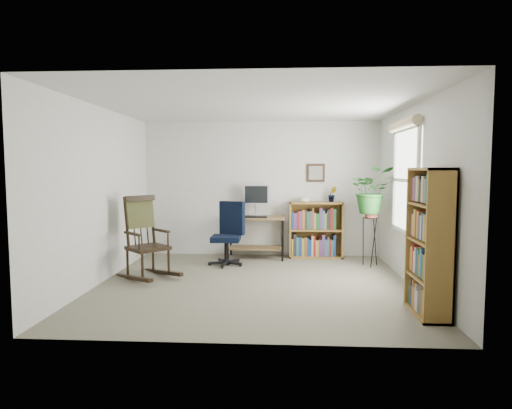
# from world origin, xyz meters

# --- Properties ---
(floor) EXTENTS (4.20, 4.00, 0.00)m
(floor) POSITION_xyz_m (0.00, 0.00, 0.00)
(floor) COLOR slate
(floor) RESTS_ON ground
(ceiling) EXTENTS (4.20, 4.00, 0.00)m
(ceiling) POSITION_xyz_m (0.00, 0.00, 2.40)
(ceiling) COLOR silver
(ceiling) RESTS_ON ground
(wall_back) EXTENTS (4.20, 0.00, 2.40)m
(wall_back) POSITION_xyz_m (0.00, 2.00, 1.20)
(wall_back) COLOR silver
(wall_back) RESTS_ON ground
(wall_front) EXTENTS (4.20, 0.00, 2.40)m
(wall_front) POSITION_xyz_m (0.00, -2.00, 1.20)
(wall_front) COLOR silver
(wall_front) RESTS_ON ground
(wall_left) EXTENTS (0.00, 4.00, 2.40)m
(wall_left) POSITION_xyz_m (-2.10, 0.00, 1.20)
(wall_left) COLOR silver
(wall_left) RESTS_ON ground
(wall_right) EXTENTS (0.00, 4.00, 2.40)m
(wall_right) POSITION_xyz_m (2.10, 0.00, 1.20)
(wall_right) COLOR silver
(wall_right) RESTS_ON ground
(window) EXTENTS (0.12, 1.20, 1.50)m
(window) POSITION_xyz_m (2.06, 0.30, 1.40)
(window) COLOR white
(window) RESTS_ON wall_right
(desk) EXTENTS (1.01, 0.56, 0.73)m
(desk) POSITION_xyz_m (-0.08, 1.70, 0.36)
(desk) COLOR brown
(desk) RESTS_ON floor
(monitor) EXTENTS (0.46, 0.16, 0.56)m
(monitor) POSITION_xyz_m (-0.08, 1.84, 1.01)
(monitor) COLOR silver
(monitor) RESTS_ON desk
(keyboard) EXTENTS (0.40, 0.15, 0.02)m
(keyboard) POSITION_xyz_m (-0.08, 1.58, 0.74)
(keyboard) COLOR black
(keyboard) RESTS_ON desk
(office_chair) EXTENTS (0.75, 0.75, 1.04)m
(office_chair) POSITION_xyz_m (-0.53, 1.13, 0.52)
(office_chair) COLOR black
(office_chair) RESTS_ON floor
(rocking_chair) EXTENTS (1.17, 1.16, 1.20)m
(rocking_chair) POSITION_xyz_m (-1.53, 0.24, 0.60)
(rocking_chair) COLOR black
(rocking_chair) RESTS_ON floor
(low_bookshelf) EXTENTS (0.93, 0.31, 0.98)m
(low_bookshelf) POSITION_xyz_m (0.97, 1.82, 0.49)
(low_bookshelf) COLOR olive
(low_bookshelf) RESTS_ON floor
(tall_bookshelf) EXTENTS (0.29, 0.69, 1.57)m
(tall_bookshelf) POSITION_xyz_m (1.92, -1.12, 0.79)
(tall_bookshelf) COLOR olive
(tall_bookshelf) RESTS_ON floor
(plant_stand) EXTENTS (0.30, 0.30, 0.91)m
(plant_stand) POSITION_xyz_m (1.80, 1.21, 0.46)
(plant_stand) COLOR black
(plant_stand) RESTS_ON floor
(spider_plant) EXTENTS (1.69, 1.87, 1.46)m
(spider_plant) POSITION_xyz_m (1.80, 1.21, 1.58)
(spider_plant) COLOR #215F21
(spider_plant) RESTS_ON plant_stand
(potted_plant_small) EXTENTS (0.13, 0.24, 0.11)m
(potted_plant_small) POSITION_xyz_m (1.25, 1.83, 1.04)
(potted_plant_small) COLOR #215F21
(potted_plant_small) RESTS_ON low_bookshelf
(framed_picture) EXTENTS (0.32, 0.04, 0.32)m
(framed_picture) POSITION_xyz_m (0.97, 1.97, 1.49)
(framed_picture) COLOR black
(framed_picture) RESTS_ON wall_back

